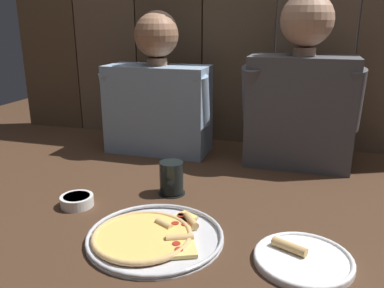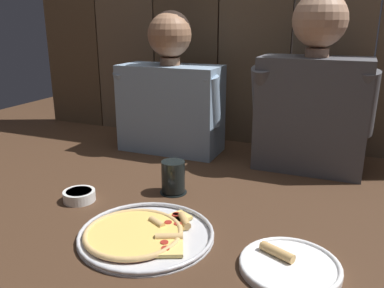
% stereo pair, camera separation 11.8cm
% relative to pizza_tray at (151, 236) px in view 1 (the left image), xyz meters
% --- Properties ---
extents(ground_plane, '(3.20, 3.20, 0.00)m').
position_rel_pizza_tray_xyz_m(ground_plane, '(0.04, 0.15, -0.01)').
color(ground_plane, '#422B1C').
extents(pizza_tray, '(0.35, 0.35, 0.03)m').
position_rel_pizza_tray_xyz_m(pizza_tray, '(0.00, 0.00, 0.00)').
color(pizza_tray, silver).
rests_on(pizza_tray, ground).
extents(dinner_plate, '(0.23, 0.23, 0.03)m').
position_rel_pizza_tray_xyz_m(dinner_plate, '(0.37, 0.01, -0.00)').
color(dinner_plate, white).
rests_on(dinner_plate, ground).
extents(drinking_glass, '(0.09, 0.09, 0.11)m').
position_rel_pizza_tray_xyz_m(drinking_glass, '(-0.04, 0.28, 0.04)').
color(drinking_glass, black).
rests_on(drinking_glass, ground).
extents(dipping_bowl, '(0.10, 0.10, 0.03)m').
position_rel_pizza_tray_xyz_m(dipping_bowl, '(-0.28, 0.11, 0.01)').
color(dipping_bowl, white).
rests_on(dipping_bowl, ground).
extents(diner_left, '(0.45, 0.19, 0.57)m').
position_rel_pizza_tray_xyz_m(diner_left, '(-0.24, 0.68, 0.24)').
color(diner_left, '#849EB7').
rests_on(diner_left, ground).
extents(diner_right, '(0.42, 0.21, 0.63)m').
position_rel_pizza_tray_xyz_m(diner_right, '(0.32, 0.68, 0.28)').
color(diner_right, '#4C4C51').
rests_on(diner_right, ground).
extents(wooden_backdrop_wall, '(2.19, 0.03, 1.11)m').
position_rel_pizza_tray_xyz_m(wooden_backdrop_wall, '(0.04, 0.91, 0.54)').
color(wooden_backdrop_wall, brown).
rests_on(wooden_backdrop_wall, ground).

